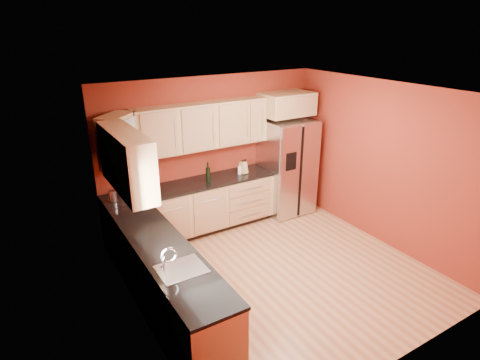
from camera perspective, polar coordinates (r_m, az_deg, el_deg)
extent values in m
plane|color=#A76640|center=(6.04, 5.42, -12.84)|extent=(4.00, 4.00, 0.00)
plane|color=silver|center=(5.06, 6.46, 12.30)|extent=(4.00, 4.00, 0.00)
cube|color=maroon|center=(7.01, -3.95, 4.04)|extent=(4.00, 0.04, 2.60)
cube|color=maroon|center=(4.18, 22.79, -10.46)|extent=(4.00, 0.04, 2.60)
cube|color=maroon|center=(4.60, -14.63, -6.41)|extent=(0.04, 4.00, 2.60)
cube|color=maroon|center=(6.75, 19.64, 2.11)|extent=(0.04, 4.00, 2.60)
cube|color=tan|center=(6.85, -6.69, -4.22)|extent=(2.90, 0.60, 0.88)
cube|color=tan|center=(5.12, -10.42, -14.21)|extent=(0.60, 2.80, 0.88)
cube|color=black|center=(6.66, -6.83, -0.69)|extent=(2.90, 0.62, 0.04)
cube|color=black|center=(4.87, -10.67, -9.77)|extent=(0.62, 2.80, 0.04)
cube|color=tan|center=(6.62, -5.34, 7.67)|extent=(2.30, 0.33, 0.75)
cube|color=tan|center=(5.08, -15.88, 2.64)|extent=(0.33, 1.35, 0.75)
cube|color=tan|center=(6.00, -16.92, 5.37)|extent=(0.67, 0.67, 0.75)
cube|color=tan|center=(7.29, 6.64, 10.71)|extent=(0.92, 0.60, 0.40)
cube|color=#B1B0B5|center=(7.53, 6.61, 1.92)|extent=(0.90, 0.75, 1.78)
cube|color=white|center=(4.06, -12.55, -6.13)|extent=(0.03, 0.90, 1.00)
cylinder|color=#B1B0B5|center=(6.19, -17.63, -2.24)|extent=(0.11, 0.11, 0.18)
cylinder|color=#B1B0B5|center=(6.33, -14.58, -1.20)|extent=(0.17, 0.17, 0.22)
cube|color=tan|center=(7.02, 0.51, 1.78)|extent=(0.13, 0.12, 0.21)
cylinder|color=white|center=(6.98, -0.07, 1.49)|extent=(0.07, 0.07, 0.17)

